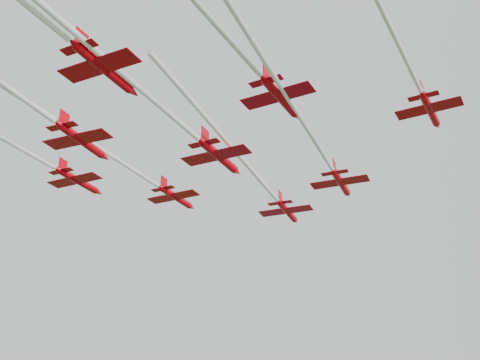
# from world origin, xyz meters

# --- Properties ---
(jet_lead) EXTENTS (19.67, 54.48, 2.82)m
(jet_lead) POSITION_xyz_m (0.81, 5.40, 57.01)
(jet_lead) COLOR red
(jet_row2_left) EXTENTS (23.71, 52.36, 2.68)m
(jet_row2_left) POSITION_xyz_m (-19.06, -2.42, 56.96)
(jet_row2_left) COLOR red
(jet_row2_right) EXTENTS (19.83, 52.78, 2.59)m
(jet_row2_right) POSITION_xyz_m (8.47, -11.13, 55.04)
(jet_row2_right) COLOR red
(jet_row3_mid) EXTENTS (21.38, 47.22, 2.94)m
(jet_row3_mid) POSITION_xyz_m (-8.79, -16.80, 55.77)
(jet_row3_mid) COLOR red
(jet_row3_right) EXTENTS (21.29, 43.68, 2.38)m
(jet_row3_right) POSITION_xyz_m (17.64, -26.32, 56.69)
(jet_row3_right) COLOR red
(jet_row4_left) EXTENTS (17.45, 44.19, 2.84)m
(jet_row4_left) POSITION_xyz_m (-25.74, -20.93, 56.22)
(jet_row4_left) COLOR red
(jet_trail_solo) EXTENTS (20.60, 44.81, 2.75)m
(jet_trail_solo) POSITION_xyz_m (-18.75, -38.71, 55.56)
(jet_trail_solo) COLOR red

